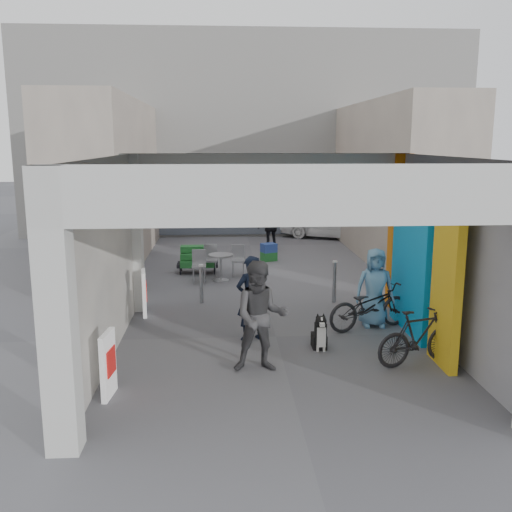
{
  "coord_description": "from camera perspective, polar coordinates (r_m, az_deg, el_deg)",
  "views": [
    {
      "loc": [
        -1.05,
        -10.6,
        3.76
      ],
      "look_at": [
        -0.33,
        1.0,
        1.42
      ],
      "focal_mm": 40.0,
      "sensor_mm": 36.0,
      "label": 1
    }
  ],
  "objects": [
    {
      "name": "ground",
      "position": [
        11.3,
        1.99,
        -8.05
      ],
      "size": [
        90.0,
        90.0,
        0.0
      ],
      "primitive_type": "plane",
      "color": "#5A5A5F",
      "rests_on": "ground"
    },
    {
      "name": "arcade_canopy",
      "position": [
        10.01,
        5.61,
        2.97
      ],
      "size": [
        6.4,
        6.45,
        6.4
      ],
      "color": "beige",
      "rests_on": "ground"
    },
    {
      "name": "far_building",
      "position": [
        24.62,
        -1.13,
        11.93
      ],
      "size": [
        18.0,
        4.08,
        8.0
      ],
      "color": "white",
      "rests_on": "ground"
    },
    {
      "name": "plaza_bldg_left",
      "position": [
        18.47,
        -14.43,
        7.13
      ],
      "size": [
        2.0,
        9.0,
        5.0
      ],
      "primitive_type": "cube",
      "color": "#AEA190",
      "rests_on": "ground"
    },
    {
      "name": "plaza_bldg_right",
      "position": [
        18.97,
        13.57,
        7.28
      ],
      "size": [
        2.0,
        9.0,
        5.0
      ],
      "primitive_type": "cube",
      "color": "#AEA190",
      "rests_on": "ground"
    },
    {
      "name": "bollard_left",
      "position": [
        13.53,
        -5.49,
        -2.81
      ],
      "size": [
        0.09,
        0.09,
        0.9
      ],
      "primitive_type": "cylinder",
      "color": "gray",
      "rests_on": "ground"
    },
    {
      "name": "bollard_center",
      "position": [
        13.44,
        0.6,
        -3.03
      ],
      "size": [
        0.09,
        0.09,
        0.82
      ],
      "primitive_type": "cylinder",
      "color": "gray",
      "rests_on": "ground"
    },
    {
      "name": "bollard_right",
      "position": [
        13.61,
        7.85,
        -2.61
      ],
      "size": [
        0.09,
        0.09,
        0.98
      ],
      "primitive_type": "cylinder",
      "color": "gray",
      "rests_on": "ground"
    },
    {
      "name": "advert_board_near",
      "position": [
        8.89,
        -14.54,
        -10.45
      ],
      "size": [
        0.15,
        0.56,
        1.0
      ],
      "rotation": [
        0.0,
        0.0,
        -0.11
      ],
      "color": "silver",
      "rests_on": "ground"
    },
    {
      "name": "advert_board_far",
      "position": [
        12.73,
        -11.11,
        -3.62
      ],
      "size": [
        0.17,
        0.56,
        1.0
      ],
      "rotation": [
        0.0,
        0.0,
        0.15
      ],
      "color": "silver",
      "rests_on": "ground"
    },
    {
      "name": "cafe_set",
      "position": [
        15.93,
        -3.95,
        -1.13
      ],
      "size": [
        1.45,
        1.17,
        0.88
      ],
      "rotation": [
        0.0,
        0.0,
        0.03
      ],
      "color": "#96969A",
      "rests_on": "ground"
    },
    {
      "name": "produce_stand",
      "position": [
        16.64,
        -5.86,
        -0.64
      ],
      "size": [
        1.17,
        0.64,
        0.77
      ],
      "rotation": [
        0.0,
        0.0,
        -0.08
      ],
      "color": "black",
      "rests_on": "ground"
    },
    {
      "name": "crate_stack",
      "position": [
        18.24,
        1.29,
        0.4
      ],
      "size": [
        0.55,
        0.5,
        0.56
      ],
      "rotation": [
        0.0,
        0.0,
        0.41
      ],
      "color": "#1A5B20",
      "rests_on": "ground"
    },
    {
      "name": "border_collie",
      "position": [
        10.61,
        6.41,
        -7.83
      ],
      "size": [
        0.26,
        0.51,
        0.7
      ],
      "rotation": [
        0.0,
        0.0,
        -0.0
      ],
      "color": "black",
      "rests_on": "ground"
    },
    {
      "name": "man_with_dog",
      "position": [
        10.88,
        -0.52,
        -4.25
      ],
      "size": [
        0.71,
        0.61,
        1.65
      ],
      "primitive_type": "imported",
      "rotation": [
        0.0,
        0.0,
        3.56
      ],
      "color": "black",
      "rests_on": "ground"
    },
    {
      "name": "man_back_turned",
      "position": [
        9.41,
        0.47,
        -6.09
      ],
      "size": [
        0.92,
        0.72,
        1.86
      ],
      "primitive_type": "imported",
      "rotation": [
        0.0,
        0.0,
        -0.02
      ],
      "color": "#3D3D3F",
      "rests_on": "ground"
    },
    {
      "name": "man_elderly",
      "position": [
        11.96,
        11.8,
        -3.11
      ],
      "size": [
        0.82,
        0.56,
        1.63
      ],
      "primitive_type": "imported",
      "rotation": [
        0.0,
        0.0,
        -0.05
      ],
      "color": "#6095BC",
      "rests_on": "ground"
    },
    {
      "name": "man_crates",
      "position": [
        19.95,
        1.53,
        2.96
      ],
      "size": [
        1.05,
        0.63,
        1.67
      ],
      "primitive_type": "imported",
      "rotation": [
        0.0,
        0.0,
        3.38
      ],
      "color": "black",
      "rests_on": "ground"
    },
    {
      "name": "bicycle_front",
      "position": [
        11.82,
        11.29,
        -4.9
      ],
      "size": [
        1.97,
        1.22,
        0.98
      ],
      "primitive_type": "imported",
      "rotation": [
        0.0,
        0.0,
        1.91
      ],
      "color": "black",
      "rests_on": "ground"
    },
    {
      "name": "bicycle_rear",
      "position": [
        10.19,
        15.99,
        -7.79
      ],
      "size": [
        1.69,
        0.92,
        0.98
      ],
      "primitive_type": "imported",
      "rotation": [
        0.0,
        0.0,
        1.87
      ],
      "color": "black",
      "rests_on": "ground"
    },
    {
      "name": "white_van",
      "position": [
        22.71,
        7.12,
        3.34
      ],
      "size": [
        3.86,
        2.8,
        1.22
      ],
      "primitive_type": "imported",
      "rotation": [
        0.0,
        0.0,
        1.14
      ],
      "color": "white",
      "rests_on": "ground"
    }
  ]
}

